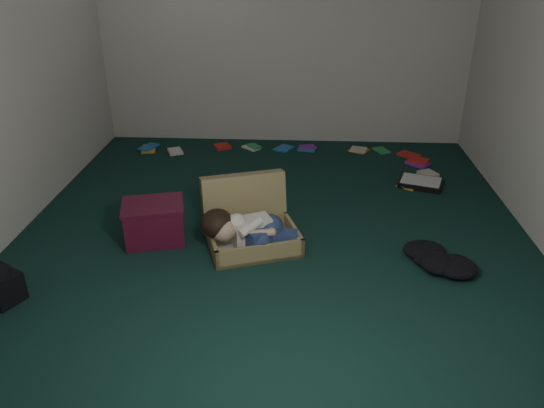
# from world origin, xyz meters

# --- Properties ---
(floor) EXTENTS (4.50, 4.50, 0.00)m
(floor) POSITION_xyz_m (0.00, 0.00, 0.00)
(floor) COLOR #0F2D26
(floor) RESTS_ON ground
(wall_back) EXTENTS (4.50, 0.00, 4.50)m
(wall_back) POSITION_xyz_m (0.00, 2.25, 1.30)
(wall_back) COLOR silver
(wall_back) RESTS_ON ground
(wall_front) EXTENTS (4.50, 0.00, 4.50)m
(wall_front) POSITION_xyz_m (0.00, -2.25, 1.30)
(wall_front) COLOR silver
(wall_front) RESTS_ON ground
(suitcase) EXTENTS (0.82, 0.81, 0.48)m
(suitcase) POSITION_xyz_m (-0.18, -0.07, 0.14)
(suitcase) COLOR #958552
(suitcase) RESTS_ON floor
(person) EXTENTS (0.73, 0.37, 0.30)m
(person) POSITION_xyz_m (-0.17, -0.24, 0.18)
(person) COLOR white
(person) RESTS_ON suitcase
(maroon_bin) EXTENTS (0.52, 0.45, 0.31)m
(maroon_bin) POSITION_xyz_m (-0.90, -0.12, 0.16)
(maroon_bin) COLOR #531026
(maroon_bin) RESTS_ON floor
(clothing_pile) EXTENTS (0.45, 0.38, 0.14)m
(clothing_pile) POSITION_xyz_m (1.23, -0.35, 0.07)
(clothing_pile) COLOR black
(clothing_pile) RESTS_ON floor
(paper_tray) EXTENTS (0.47, 0.40, 0.06)m
(paper_tray) POSITION_xyz_m (1.34, 1.04, 0.03)
(paper_tray) COLOR black
(paper_tray) RESTS_ON floor
(book_scatter) EXTENTS (3.13, 1.16, 0.02)m
(book_scatter) POSITION_xyz_m (0.34, 1.75, 0.01)
(book_scatter) COLOR gold
(book_scatter) RESTS_ON floor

